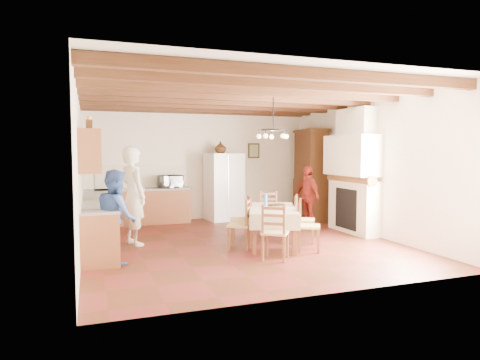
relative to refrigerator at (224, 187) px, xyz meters
name	(u,v)px	position (x,y,z in m)	size (l,w,h in m)	color
floor	(240,244)	(-0.55, -2.85, -0.90)	(6.00, 6.50, 0.02)	#522515
ceiling	(240,92)	(-0.55, -2.85, 2.12)	(6.00, 6.50, 0.02)	silver
wall_back	(200,164)	(-0.55, 0.41, 0.61)	(6.00, 0.02, 3.00)	#F6E7CF
wall_front	(326,179)	(-0.55, -6.11, 0.61)	(6.00, 0.02, 3.00)	#F6E7CF
wall_left	(79,171)	(-3.56, -2.85, 0.61)	(0.02, 6.50, 3.00)	#F6E7CF
wall_right	(368,167)	(2.46, -2.85, 0.61)	(0.02, 6.50, 3.00)	#F6E7CF
ceiling_beams	(240,97)	(-0.55, -2.85, 2.02)	(6.00, 6.30, 0.16)	#3D1A0E
lower_cabinets_left	(97,221)	(-3.25, -1.80, -0.46)	(0.60, 4.30, 0.86)	brown
lower_cabinets_back	(144,207)	(-2.10, 0.10, -0.46)	(2.30, 0.60, 0.86)	brown
countertop_left	(97,199)	(-3.25, -1.80, -0.01)	(0.62, 4.30, 0.04)	slate
countertop_back	(143,189)	(-2.10, 0.10, -0.01)	(2.34, 0.62, 0.04)	slate
backsplash_left	(81,184)	(-3.54, -1.80, 0.31)	(0.03, 4.30, 0.60)	white
backsplash_back	(142,176)	(-2.10, 0.38, 0.31)	(2.30, 0.03, 0.60)	white
upper_cabinets	(89,151)	(-3.38, -1.80, 0.96)	(0.35, 4.20, 0.70)	brown
fireplace	(351,171)	(2.17, -2.65, 0.51)	(0.56, 1.60, 2.80)	beige
wall_picture	(254,151)	(1.00, 0.38, 0.96)	(0.34, 0.03, 0.42)	#2F2516
refrigerator	(224,187)	(0.00, 0.00, 0.00)	(0.89, 0.73, 1.78)	white
hutch	(311,175)	(2.20, -0.73, 0.31)	(0.56, 1.33, 2.41)	#39180E
dining_table	(273,212)	(-0.04, -3.29, -0.22)	(1.44, 1.91, 0.75)	beige
chandelier	(273,130)	(-0.04, -3.29, 1.36)	(0.47, 0.47, 0.03)	black
chair_left_near	(239,224)	(-0.75, -3.34, -0.41)	(0.42, 0.40, 0.96)	brown
chair_left_far	(241,219)	(-0.50, -2.76, -0.41)	(0.42, 0.40, 0.96)	brown
chair_right_near	(309,225)	(0.43, -3.90, -0.41)	(0.42, 0.40, 0.96)	brown
chair_right_far	(304,219)	(0.69, -3.23, -0.41)	(0.42, 0.40, 0.96)	brown
chair_end_near	(275,232)	(-0.42, -4.26, -0.41)	(0.42, 0.40, 0.96)	brown
chair_end_far	(270,214)	(0.32, -2.34, -0.41)	(0.42, 0.40, 0.96)	brown
person_man	(133,196)	(-2.58, -2.29, 0.08)	(0.71, 0.46, 1.94)	white
person_woman_blue	(116,216)	(-2.98, -3.58, -0.11)	(0.76, 0.59, 1.55)	#3757A2
person_woman_red	(308,196)	(1.63, -1.63, -0.14)	(0.88, 0.37, 1.50)	#A12B20
microwave	(171,181)	(-1.40, 0.10, 0.17)	(0.58, 0.39, 0.32)	silver
fridge_vase	(220,147)	(-0.09, 0.00, 1.05)	(0.31, 0.31, 0.32)	#39180E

